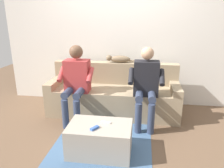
# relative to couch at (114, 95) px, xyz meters

# --- Properties ---
(ground_plane) EXTENTS (8.00, 8.00, 0.00)m
(ground_plane) POSITION_rel_couch_xyz_m (0.00, 0.74, -0.30)
(ground_plane) COLOR brown
(back_wall) EXTENTS (4.25, 0.06, 2.54)m
(back_wall) POSITION_rel_couch_xyz_m (0.00, -0.52, 0.97)
(back_wall) COLOR silver
(back_wall) RESTS_ON ground
(couch) EXTENTS (2.17, 0.74, 0.83)m
(couch) POSITION_rel_couch_xyz_m (0.00, 0.00, 0.00)
(couch) COLOR #9E896B
(couch) RESTS_ON ground
(coffee_table) EXTENTS (0.76, 0.49, 0.37)m
(coffee_table) POSITION_rel_couch_xyz_m (0.00, 1.21, -0.12)
(coffee_table) COLOR #A89E8E
(coffee_table) RESTS_ON ground
(person_left_seated) EXTENTS (0.52, 0.52, 1.19)m
(person_left_seated) POSITION_rel_couch_xyz_m (-0.54, 0.37, 0.37)
(person_left_seated) COLOR black
(person_left_seated) RESTS_ON ground
(person_right_seated) EXTENTS (0.53, 0.56, 1.19)m
(person_right_seated) POSITION_rel_couch_xyz_m (0.54, 0.36, 0.37)
(person_right_seated) COLOR #B23838
(person_right_seated) RESTS_ON ground
(cat_on_backrest) EXTENTS (0.57, 0.14, 0.13)m
(cat_on_backrest) POSITION_rel_couch_xyz_m (-0.06, -0.23, 0.59)
(cat_on_backrest) COLOR #756047
(cat_on_backrest) RESTS_ON couch
(remote_white) EXTENTS (0.12, 0.04, 0.02)m
(remote_white) POSITION_rel_couch_xyz_m (-0.06, 1.14, 0.08)
(remote_white) COLOR white
(remote_white) RESTS_ON coffee_table
(remote_blue) EXTENTS (0.10, 0.12, 0.03)m
(remote_blue) POSITION_rel_couch_xyz_m (0.04, 1.30, 0.09)
(remote_blue) COLOR #3860B7
(remote_blue) RESTS_ON coffee_table
(floor_rug) EXTENTS (1.27, 1.63, 0.01)m
(floor_rug) POSITION_rel_couch_xyz_m (0.00, 1.04, -0.30)
(floor_rug) COLOR #426084
(floor_rug) RESTS_ON ground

